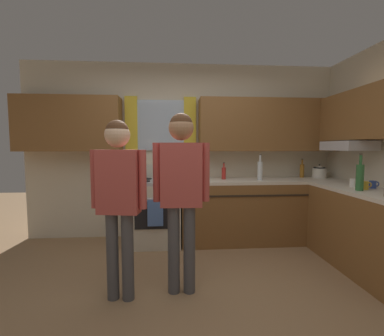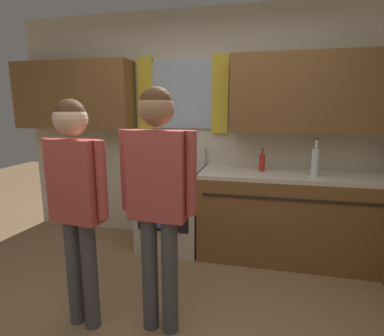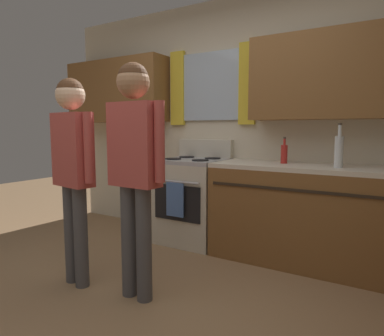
% 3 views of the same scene
% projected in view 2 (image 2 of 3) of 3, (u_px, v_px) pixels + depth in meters
% --- Properties ---
extents(back_wall_unit, '(4.60, 0.42, 2.60)m').
position_uv_depth(back_wall_unit, '(213.00, 115.00, 3.35)').
color(back_wall_unit, beige).
rests_on(back_wall_unit, ground).
extents(kitchen_counter_run, '(2.32, 2.04, 0.90)m').
position_uv_depth(kitchen_counter_run, '(362.00, 237.00, 2.61)').
color(kitchen_counter_run, brown).
rests_on(kitchen_counter_run, ground).
extents(stove_oven, '(0.66, 0.67, 1.10)m').
position_uv_depth(stove_oven, '(172.00, 206.00, 3.37)').
color(stove_oven, beige).
rests_on(stove_oven, ground).
extents(bottle_tall_clear, '(0.07, 0.07, 0.37)m').
position_uv_depth(bottle_tall_clear, '(315.00, 162.00, 2.86)').
color(bottle_tall_clear, silver).
rests_on(bottle_tall_clear, kitchen_counter_run).
extents(bottle_sauce_red, '(0.06, 0.06, 0.25)m').
position_uv_depth(bottle_sauce_red, '(262.00, 162.00, 3.10)').
color(bottle_sauce_red, red).
rests_on(bottle_sauce_red, kitchen_counter_run).
extents(adult_left, '(0.49, 0.22, 1.60)m').
position_uv_depth(adult_left, '(76.00, 190.00, 2.01)').
color(adult_left, '#4C4C51').
rests_on(adult_left, ground).
extents(adult_in_plaid, '(0.52, 0.23, 1.67)m').
position_uv_depth(adult_in_plaid, '(158.00, 185.00, 1.95)').
color(adult_in_plaid, '#4C4C51').
rests_on(adult_in_plaid, ground).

